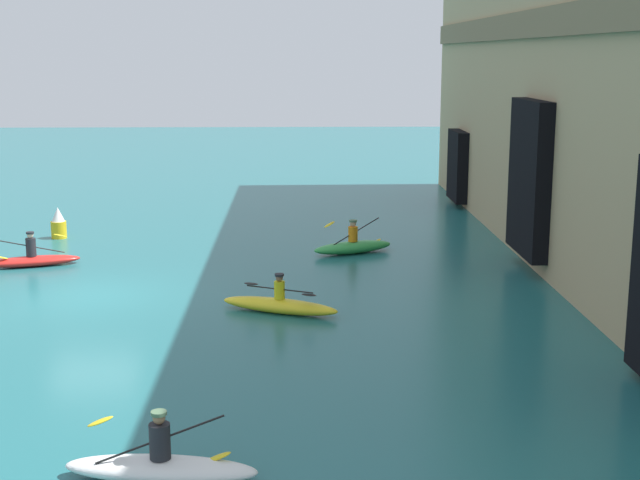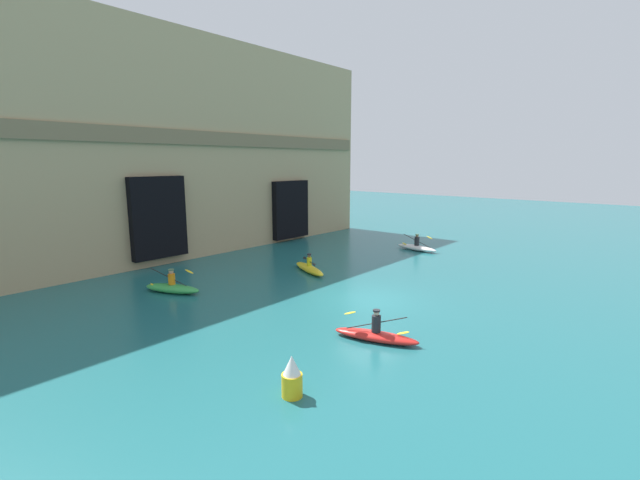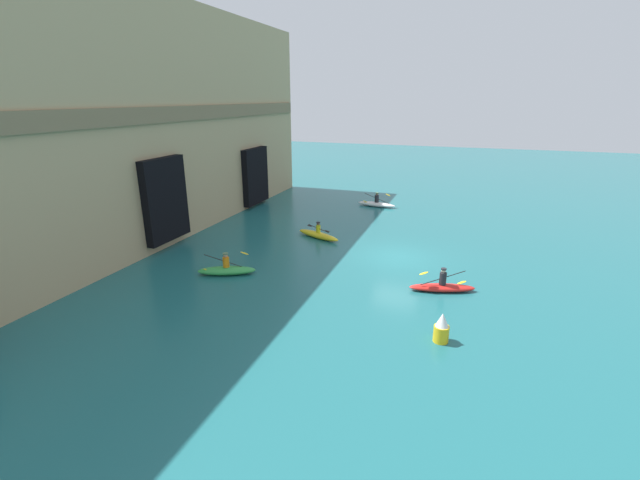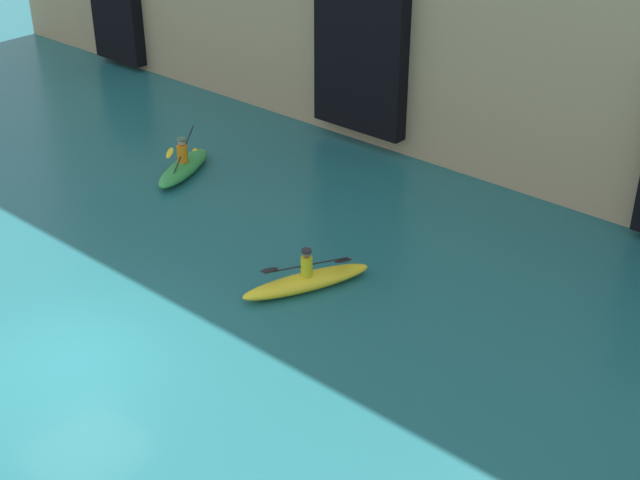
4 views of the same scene
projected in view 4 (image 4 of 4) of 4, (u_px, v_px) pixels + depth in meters
The scene contains 3 objects.
ground_plane at pixel (71, 360), 18.86m from camera, with size 120.00×120.00×0.00m, color #1E6066.
kayak_green at pixel (183, 167), 26.97m from camera, with size 1.87×3.00×1.21m.
kayak_yellow at pixel (307, 280), 21.25m from camera, with size 1.88×3.30×1.07m.
Camera 4 is at (14.02, -8.01, 11.37)m, focal length 50.00 mm.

